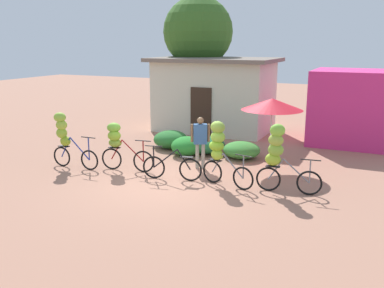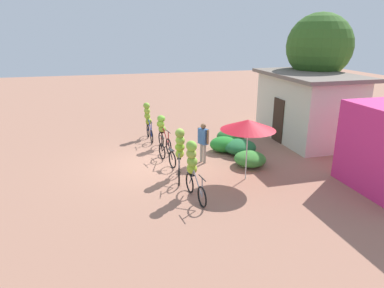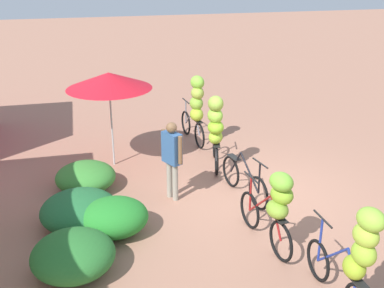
{
  "view_description": "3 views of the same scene",
  "coord_description": "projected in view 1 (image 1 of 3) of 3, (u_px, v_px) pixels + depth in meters",
  "views": [
    {
      "loc": [
        5.29,
        -9.82,
        3.79
      ],
      "look_at": [
        0.4,
        0.86,
        0.97
      ],
      "focal_mm": 40.11,
      "sensor_mm": 36.0,
      "label": 1
    },
    {
      "loc": [
        12.39,
        -1.86,
        4.93
      ],
      "look_at": [
        0.93,
        1.14,
        1.02
      ],
      "focal_mm": 32.26,
      "sensor_mm": 36.0,
      "label": 2
    },
    {
      "loc": [
        -7.96,
        3.32,
        4.48
      ],
      "look_at": [
        0.46,
        1.32,
        1.03
      ],
      "focal_mm": 44.8,
      "sensor_mm": 36.0,
      "label": 3
    }
  ],
  "objects": [
    {
      "name": "bicycle_rightmost",
      "position": [
        278.0,
        153.0,
        10.86
      ],
      "size": [
        1.66,
        0.42,
        1.78
      ],
      "color": "black",
      "rests_on": "ground"
    },
    {
      "name": "shop_pink",
      "position": [
        356.0,
        107.0,
        16.05
      ],
      "size": [
        3.2,
        2.8,
        2.76
      ],
      "primitive_type": "cube",
      "color": "#D82E7B",
      "rests_on": "ground"
    },
    {
      "name": "hedge_bush_mid",
      "position": [
        205.0,
        144.0,
        14.92
      ],
      "size": [
        1.42,
        1.37,
        0.59
      ],
      "primitive_type": "ellipsoid",
      "color": "#236836",
      "rests_on": "ground"
    },
    {
      "name": "person_vendor",
      "position": [
        200.0,
        137.0,
        12.94
      ],
      "size": [
        0.52,
        0.36,
        1.58
      ],
      "color": "gray",
      "rests_on": "ground"
    },
    {
      "name": "bicycle_near_pile",
      "position": [
        118.0,
        142.0,
        12.75
      ],
      "size": [
        1.69,
        0.46,
        1.45
      ],
      "color": "black",
      "rests_on": "ground"
    },
    {
      "name": "hedge_bush_front_left",
      "position": [
        171.0,
        139.0,
        15.58
      ],
      "size": [
        1.24,
        1.25,
        0.64
      ],
      "primitive_type": "ellipsoid",
      "color": "#296E2D",
      "rests_on": "ground"
    },
    {
      "name": "bicycle_center_loaded",
      "position": [
        172.0,
        167.0,
        11.97
      ],
      "size": [
        1.69,
        0.38,
        0.96
      ],
      "color": "black",
      "rests_on": "ground"
    },
    {
      "name": "market_umbrella",
      "position": [
        272.0,
        104.0,
        12.8
      ],
      "size": [
        1.85,
        1.85,
        2.14
      ],
      "color": "beige",
      "rests_on": "ground"
    },
    {
      "name": "hedge_bush_front_right",
      "position": [
        187.0,
        146.0,
        14.58
      ],
      "size": [
        1.03,
        1.17,
        0.64
      ],
      "primitive_type": "ellipsoid",
      "color": "#26822A",
      "rests_on": "ground"
    },
    {
      "name": "building_low",
      "position": [
        214.0,
        94.0,
        18.4
      ],
      "size": [
        5.23,
        3.31,
        3.11
      ],
      "color": "beige",
      "rests_on": "ground"
    },
    {
      "name": "hedge_bush_by_door",
      "position": [
        242.0,
        150.0,
        14.23
      ],
      "size": [
        1.23,
        1.21,
        0.55
      ],
      "primitive_type": "ellipsoid",
      "color": "#3B8834",
      "rests_on": "ground"
    },
    {
      "name": "bicycle_leftmost",
      "position": [
        66.0,
        136.0,
        13.04
      ],
      "size": [
        1.66,
        0.43,
        1.7
      ],
      "color": "black",
      "rests_on": "ground"
    },
    {
      "name": "ground_plane",
      "position": [
        166.0,
        184.0,
        11.71
      ],
      "size": [
        60.0,
        60.0,
        0.0
      ],
      "primitive_type": "plane",
      "color": "#A37059"
    },
    {
      "name": "bicycle_by_shop",
      "position": [
        219.0,
        147.0,
        11.46
      ],
      "size": [
        1.57,
        0.53,
        1.73
      ],
      "color": "black",
      "rests_on": "ground"
    },
    {
      "name": "tree_behind_building",
      "position": [
        198.0,
        32.0,
        19.38
      ],
      "size": [
        3.15,
        3.15,
        5.79
      ],
      "color": "brown",
      "rests_on": "ground"
    }
  ]
}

